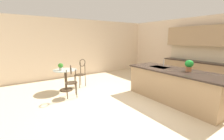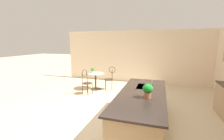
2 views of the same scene
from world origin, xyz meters
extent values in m
plane|color=beige|center=(0.00, 0.00, 0.00)|extent=(40.00, 40.00, 0.00)
cube|color=beige|center=(-4.26, 0.00, 1.35)|extent=(0.12, 7.80, 2.70)
cube|color=tan|center=(0.30, 0.85, 0.44)|extent=(2.70, 0.96, 0.88)
cube|color=#2D231E|center=(0.30, 0.85, 0.90)|extent=(2.80, 1.06, 0.04)
cube|color=#B2B5BA|center=(-0.25, 0.85, 0.91)|extent=(0.56, 0.40, 0.03)
cylinder|color=#3D2D1E|center=(-2.37, -1.51, 0.01)|extent=(0.44, 0.44, 0.03)
cylinder|color=#3D2D1E|center=(-2.37, -1.51, 0.38)|extent=(0.07, 0.07, 0.69)
cylinder|color=#B2C6C1|center=(-2.37, -1.51, 0.73)|extent=(0.80, 0.80, 0.01)
cylinder|color=#3D2D1E|center=(-1.82, -1.65, 0.23)|extent=(0.03, 0.03, 0.45)
cylinder|color=#3D2D1E|center=(-1.75, -1.38, 0.23)|extent=(0.03, 0.03, 0.45)
cylinder|color=#3D2D1E|center=(-1.55, -1.72, 0.23)|extent=(0.03, 0.03, 0.45)
cylinder|color=#3D2D1E|center=(-1.48, -1.45, 0.23)|extent=(0.03, 0.03, 0.45)
cylinder|color=#3D2D1E|center=(-1.65, -1.55, 0.46)|extent=(0.46, 0.46, 0.02)
cylinder|color=#3D2D1E|center=(-1.54, -1.72, 0.68)|extent=(0.03, 0.03, 0.45)
cylinder|color=#3D2D1E|center=(-1.47, -1.47, 0.68)|extent=(0.03, 0.03, 0.45)
torus|color=#3D2D1E|center=(-1.50, -1.59, 0.90)|extent=(0.28, 0.09, 0.28)
cylinder|color=#3D2D1E|center=(-2.32, -1.02, 0.23)|extent=(0.03, 0.03, 0.45)
cylinder|color=#3D2D1E|center=(-2.59, -1.10, 0.23)|extent=(0.03, 0.03, 0.45)
cylinder|color=#3D2D1E|center=(-2.40, -0.75, 0.23)|extent=(0.03, 0.03, 0.45)
cylinder|color=#3D2D1E|center=(-2.67, -0.83, 0.23)|extent=(0.03, 0.03, 0.45)
cylinder|color=#3D2D1E|center=(-2.49, -0.93, 0.46)|extent=(0.47, 0.47, 0.02)
cylinder|color=#3D2D1E|center=(-2.41, -0.75, 0.68)|extent=(0.03, 0.03, 0.45)
cylinder|color=#3D2D1E|center=(-2.66, -0.82, 0.68)|extent=(0.03, 0.03, 0.45)
torus|color=#3D2D1E|center=(-2.54, -0.78, 0.90)|extent=(0.10, 0.28, 0.28)
cylinder|color=#B2B5BA|center=(-0.25, 1.03, 1.03)|extent=(0.02, 0.02, 0.22)
cylinder|color=beige|center=(-2.38, -1.64, 0.79)|extent=(0.12, 0.12, 0.09)
ellipsoid|color=#368528|center=(-2.38, -1.64, 0.90)|extent=(0.17, 0.17, 0.16)
cylinder|color=#9E603D|center=(0.60, 1.00, 0.98)|extent=(0.15, 0.15, 0.12)
ellipsoid|color=#1C852B|center=(0.60, 1.00, 1.13)|extent=(0.22, 0.22, 0.20)
camera|label=1|loc=(2.80, -3.03, 1.80)|focal=24.31mm
camera|label=2|loc=(3.83, 1.22, 2.09)|focal=24.85mm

